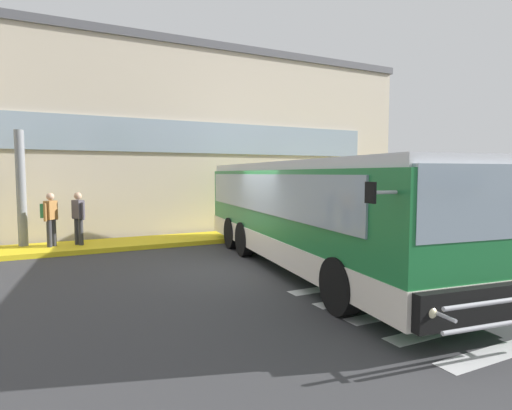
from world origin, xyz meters
name	(u,v)px	position (x,y,z in m)	size (l,w,h in m)	color
ground_plane	(249,269)	(0.00, 0.00, -0.01)	(80.00, 90.00, 0.02)	#353538
bay_paint_stripes	(443,303)	(2.00, -4.20, 0.00)	(4.40, 3.96, 0.01)	silver
terminal_building	(134,146)	(-0.69, 11.61, 3.75)	(22.75, 13.80, 7.52)	beige
boarding_curb	(191,239)	(0.00, 4.80, 0.07)	(24.95, 2.00, 0.15)	yellow
entry_support_column	(21,188)	(-5.28, 5.40, 1.96)	(0.28, 0.28, 3.62)	slate
bus_main_foreground	(312,216)	(1.49, -0.64, 1.33)	(4.26, 11.08, 2.70)	#1E7238
passenger_near_column	(50,216)	(-4.50, 4.86, 1.11)	(0.50, 0.52, 1.68)	#2D2D33
passenger_by_doorway	(78,216)	(-3.70, 4.82, 1.08)	(0.38, 0.52, 1.68)	#2D2D33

